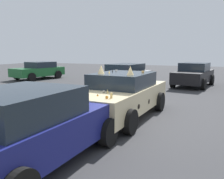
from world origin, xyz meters
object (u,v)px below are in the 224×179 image
parked_sedan_row_back_far (194,75)px  parked_sedan_behind_left (39,70)px  parked_sedan_far_left (125,76)px  art_car_decorated (121,95)px  parked_sedan_near_left (32,126)px

parked_sedan_row_back_far → parked_sedan_behind_left: 11.53m
parked_sedan_far_left → parked_sedan_behind_left: (1.95, 7.92, -0.04)m
art_car_decorated → parked_sedan_behind_left: bearing=-124.8°
parked_sedan_near_left → parked_sedan_behind_left: parked_sedan_near_left is taller
parked_sedan_far_left → parked_sedan_behind_left: 8.16m
art_car_decorated → parked_sedan_row_back_far: (8.44, -1.58, -0.02)m
parked_sedan_behind_left → parked_sedan_far_left: bearing=89.3°
parked_sedan_row_back_far → parked_sedan_far_left: bearing=-45.1°
parked_sedan_row_back_far → parked_sedan_behind_left: size_ratio=1.00×
parked_sedan_row_back_far → parked_sedan_behind_left: parked_sedan_row_back_far is taller
parked_sedan_near_left → parked_sedan_row_back_far: bearing=-6.1°
parked_sedan_far_left → parked_sedan_near_left: parked_sedan_near_left is taller
art_car_decorated → parked_sedan_row_back_far: bearing=172.8°
parked_sedan_row_back_far → parked_sedan_near_left: (-12.24, 1.93, 0.02)m
art_car_decorated → parked_sedan_near_left: 3.81m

